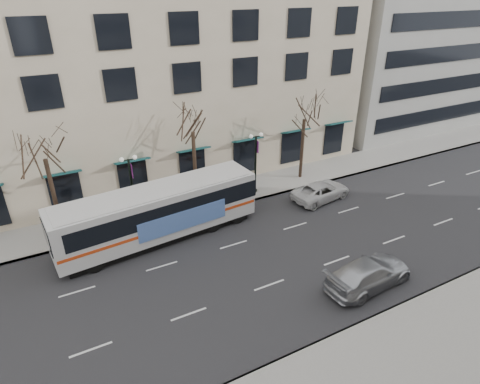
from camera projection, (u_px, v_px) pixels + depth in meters
ground at (250, 263)px, 25.12m from camera, size 160.00×160.00×0.00m
sidewalk_far at (250, 188)px, 34.22m from camera, size 80.00×4.00×0.15m
building_hotel at (116, 30)px, 35.26m from camera, size 40.00×20.00×24.00m
tree_far_left at (42, 145)px, 24.82m from camera, size 3.60×3.60×8.34m
tree_far_mid at (192, 119)px, 28.85m from camera, size 3.60×3.60×8.55m
tree_far_right at (305, 108)px, 33.19m from camera, size 3.60×3.60×8.06m
lamp_post_left at (132, 186)px, 28.15m from camera, size 1.22×0.45×5.21m
lamp_post_right at (256, 160)px, 32.27m from camera, size 1.22×0.45×5.21m
city_bus at (160, 211)px, 26.83m from camera, size 14.00×4.29×3.74m
silver_car at (369, 273)px, 22.98m from camera, size 5.83×2.75×1.64m
white_pickup at (321, 191)px, 32.35m from camera, size 5.37×3.01×1.42m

